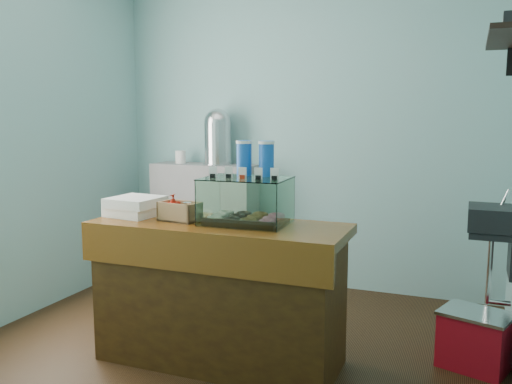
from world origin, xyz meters
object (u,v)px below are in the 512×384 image
at_px(coffee_urn, 218,135).
at_px(red_cooler, 475,340).
at_px(display_case, 249,196).
at_px(counter, 219,292).

height_order(coffee_urn, red_cooler, coffee_urn).
height_order(display_case, coffee_urn, coffee_urn).
bearing_deg(counter, coffee_urn, 115.60).
distance_m(display_case, red_cooler, 1.66).
bearing_deg(red_cooler, display_case, -143.64).
height_order(display_case, red_cooler, display_case).
height_order(counter, coffee_urn, coffee_urn).
relative_size(display_case, red_cooler, 1.09).
relative_size(counter, red_cooler, 3.29).
distance_m(counter, display_case, 0.64).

